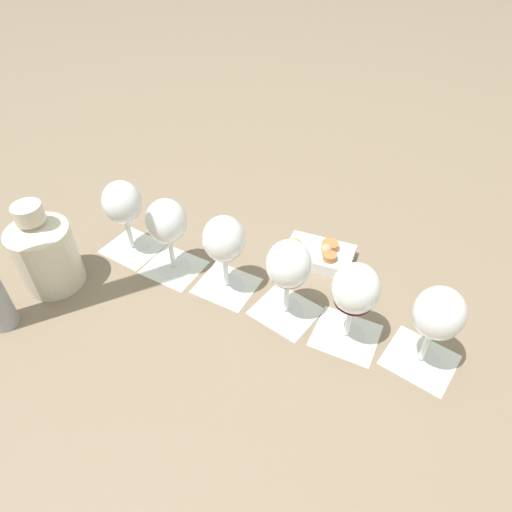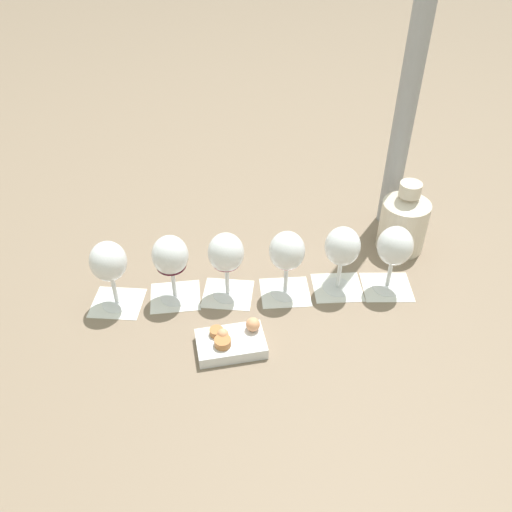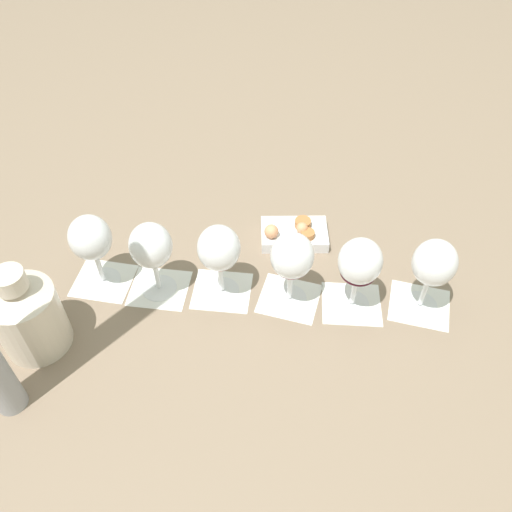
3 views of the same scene
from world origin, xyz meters
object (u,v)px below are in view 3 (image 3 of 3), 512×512
wine_glass_2 (219,251)px  wine_glass_5 (434,266)px  wine_glass_0 (91,241)px  wine_glass_1 (151,249)px  snack_dish (294,233)px  wine_glass_3 (292,259)px  wine_glass_4 (360,265)px  ceramic_vase (27,314)px

wine_glass_2 → wine_glass_5: size_ratio=1.00×
wine_glass_0 → wine_glass_1: same height
wine_glass_2 → snack_dish: 0.22m
wine_glass_3 → wine_glass_4: size_ratio=1.00×
wine_glass_2 → wine_glass_1: bearing=130.0°
wine_glass_1 → wine_glass_2: same height
wine_glass_2 → wine_glass_3: (0.07, -0.11, -0.00)m
wine_glass_5 → wine_glass_2: bearing=127.7°
wine_glass_5 → ceramic_vase: (-0.53, 0.46, -0.03)m
wine_glass_4 → wine_glass_3: bearing=126.7°
wine_glass_5 → ceramic_vase: 0.70m
wine_glass_0 → wine_glass_3: (0.22, -0.30, -0.00)m
ceramic_vase → snack_dish: bearing=-18.2°
wine_glass_2 → snack_dish: (0.20, -0.01, -0.10)m
wine_glass_2 → wine_glass_4: size_ratio=1.00×
wine_glass_0 → ceramic_vase: 0.17m
ceramic_vase → wine_glass_0: bearing=11.5°
wine_glass_1 → wine_glass_3: (0.15, -0.20, -0.00)m
wine_glass_0 → ceramic_vase: bearing=-168.5°
wine_glass_4 → snack_dish: bearing=73.6°
wine_glass_1 → wine_glass_5: bearing=-51.7°
wine_glass_4 → ceramic_vase: (-0.45, 0.36, -0.03)m
wine_glass_1 → wine_glass_3: bearing=-52.7°
wine_glass_5 → snack_dish: 0.31m
wine_glass_4 → wine_glass_5: (0.09, -0.10, -0.00)m
wine_glass_3 → ceramic_vase: ceramic_vase is taller
wine_glass_5 → ceramic_vase: ceramic_vase is taller
wine_glass_4 → snack_dish: size_ratio=1.03×
wine_glass_4 → wine_glass_5: size_ratio=1.00×
wine_glass_0 → wine_glass_3: bearing=-54.0°
wine_glass_0 → wine_glass_3: same height
wine_glass_0 → snack_dish: bearing=-30.1°
wine_glass_0 → ceramic_vase: (-0.16, -0.03, -0.03)m
wine_glass_4 → ceramic_vase: 0.58m
wine_glass_4 → ceramic_vase: ceramic_vase is taller
wine_glass_0 → snack_dish: wine_glass_0 is taller
wine_glass_3 → wine_glass_4: 0.12m
wine_glass_0 → wine_glass_5: bearing=-52.7°
wine_glass_1 → ceramic_vase: bearing=164.4°
ceramic_vase → wine_glass_5: bearing=-40.4°
wine_glass_2 → wine_glass_0: bearing=126.7°
wine_glass_2 → ceramic_vase: bearing=152.7°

